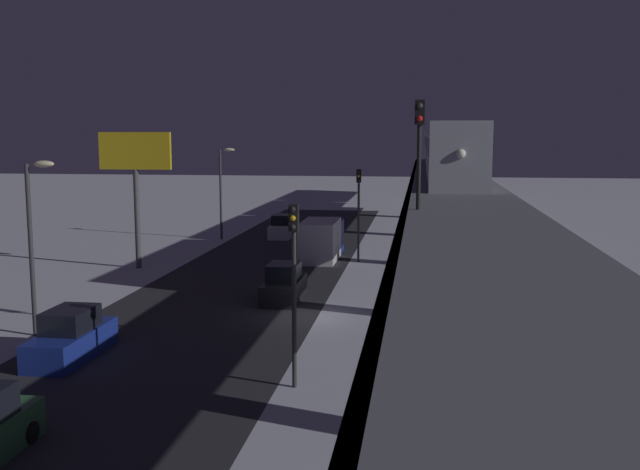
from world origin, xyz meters
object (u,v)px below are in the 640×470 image
box_truck (322,239)px  traffic_light_mid (359,201)px  sedan_white (282,228)px  rail_signal (419,135)px  sedan_blue (71,338)px  traffic_light_near (294,269)px  sedan_black (284,285)px  commercial_billboard (135,164)px  subway_train (441,145)px

box_truck → traffic_light_mid: size_ratio=1.16×
sedan_white → box_truck: (-4.80, 9.95, 0.55)m
rail_signal → box_truck: 25.78m
sedan_blue → traffic_light_near: (-9.30, 2.14, 3.40)m
traffic_light_near → traffic_light_mid: 25.50m
sedan_black → commercial_billboard: commercial_billboard is taller
traffic_light_mid → sedan_black: bearing=76.7°
sedan_white → box_truck: bearing=115.7°
sedan_white → sedan_blue: size_ratio=0.84×
traffic_light_near → commercial_billboard: commercial_billboard is taller
sedan_white → commercial_billboard: bearing=66.8°
sedan_blue → box_truck: box_truck is taller
sedan_blue → commercial_billboard: (4.87, -19.00, 6.03)m
commercial_billboard → rail_signal: bearing=135.2°
box_truck → traffic_light_near: (-2.70, 26.71, 2.85)m
subway_train → sedan_black: bearing=75.3°
rail_signal → traffic_light_near: 6.80m
traffic_light_near → commercial_billboard: bearing=-56.2°
sedan_black → sedan_white: 23.87m
box_truck → commercial_billboard: bearing=25.9°
rail_signal → sedan_white: (11.64, -33.70, -7.91)m
subway_train → traffic_light_near: (6.03, 47.41, -3.56)m
rail_signal → traffic_light_mid: (4.14, -22.53, -4.51)m
subway_train → commercial_billboard: size_ratio=8.32×
rail_signal → box_truck: rail_signal is taller
subway_train → sedan_blue: subway_train is taller
sedan_black → traffic_light_mid: bearing=76.7°
subway_train → traffic_light_mid: 23.00m
sedan_blue → traffic_light_mid: traffic_light_mid is taller
traffic_light_mid → sedan_white: bearing=-56.1°
subway_train → rail_signal: 44.49m
sedan_black → traffic_light_near: size_ratio=0.70×
sedan_blue → box_truck: 25.44m
sedan_white → sedan_black: bearing=101.1°
sedan_blue → box_truck: bearing=-105.0°
rail_signal → box_truck: bearing=-73.9°
commercial_billboard → sedan_white: bearing=-113.2°
sedan_black → box_truck: bearing=89.1°
sedan_white → commercial_billboard: (6.67, 15.52, 6.03)m
subway_train → commercial_billboard: bearing=52.4°
traffic_light_near → rail_signal: bearing=-144.4°
sedan_white → traffic_light_near: (-7.50, 36.66, 3.40)m
sedan_white → traffic_light_near: traffic_light_near is taller
box_truck → commercial_billboard: commercial_billboard is taller
subway_train → traffic_light_mid: subway_train is taller
sedan_blue → traffic_light_near: 10.13m
sedan_blue → box_truck: size_ratio=0.64×
sedan_black → commercial_billboard: size_ratio=0.50×
traffic_light_near → sedan_black: bearing=-77.6°
box_truck → rail_signal: bearing=106.1°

